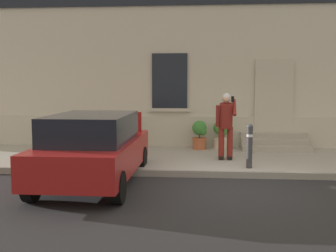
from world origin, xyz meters
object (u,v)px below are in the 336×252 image
bollard_near_person (250,144)px  planter_charcoal (61,133)px  planter_terracotta (200,134)px  planter_cream (221,134)px  planter_olive (129,134)px  hatchback_car_red (94,148)px  bollard_far_left (92,142)px  person_on_phone (226,122)px

bollard_near_person → planter_charcoal: size_ratio=1.22×
planter_terracotta → planter_cream: same height
planter_terracotta → planter_olive: bearing=-176.2°
planter_charcoal → bollard_near_person: bearing=-26.1°
planter_terracotta → planter_cream: (0.64, 0.08, 0.00)m
hatchback_car_red → planter_charcoal: size_ratio=4.73×
planter_olive → planter_cream: (2.77, 0.23, 0.00)m
planter_terracotta → planter_cream: bearing=7.5°
bollard_near_person → planter_cream: (-0.56, 2.81, -0.11)m
bollard_far_left → person_on_phone: bearing=16.4°
planter_charcoal → planter_olive: bearing=-2.6°
planter_olive → planter_cream: size_ratio=1.00×
planter_olive → planter_terracotta: same height
planter_terracotta → person_on_phone: bearing=-68.8°
hatchback_car_red → bollard_near_person: size_ratio=3.89×
person_on_phone → planter_olive: person_on_phone is taller
planter_olive → planter_charcoal: bearing=177.4°
hatchback_car_red → planter_olive: size_ratio=4.73×
bollard_far_left → planter_terracotta: size_ratio=1.22×
bollard_near_person → bollard_far_left: same height
person_on_phone → planter_olive: bearing=156.1°
hatchback_car_red → planter_terracotta: bearing=61.4°
planter_olive → planter_terracotta: size_ratio=1.00×
planter_charcoal → planter_olive: (2.13, -0.10, 0.00)m
bollard_near_person → planter_charcoal: (-5.46, 2.68, -0.11)m
person_on_phone → planter_olive: 3.30m
bollard_far_left → hatchback_car_red: bearing=-73.4°
planter_charcoal → planter_cream: 4.91m
planter_cream → hatchback_car_red: bearing=-124.6°
bollard_far_left → person_on_phone: size_ratio=0.60×
hatchback_car_red → person_on_phone: 3.65m
planter_charcoal → planter_cream: bearing=1.5°
planter_charcoal → planter_cream: size_ratio=1.00×
person_on_phone → planter_cream: size_ratio=2.02×
person_on_phone → planter_terracotta: 1.97m
planter_olive → person_on_phone: bearing=-30.0°
bollard_far_left → planter_olive: (0.42, 2.58, -0.11)m
planter_olive → planter_terracotta: 2.14m
person_on_phone → planter_charcoal: 5.28m
bollard_far_left → planter_cream: bearing=41.3°
bollard_near_person → person_on_phone: (-0.50, 0.95, 0.43)m
bollard_near_person → planter_terracotta: size_ratio=1.22×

